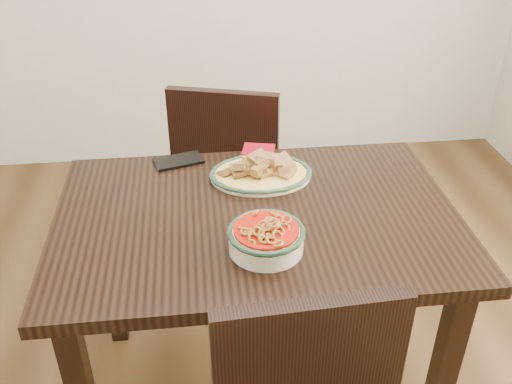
{
  "coord_description": "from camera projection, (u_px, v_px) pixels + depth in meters",
  "views": [
    {
      "loc": [
        -0.12,
        -1.39,
        1.67
      ],
      "look_at": [
        0.04,
        -0.02,
        0.81
      ],
      "focal_mm": 40.0,
      "sensor_mm": 36.0,
      "label": 1
    }
  ],
  "objects": [
    {
      "name": "floor",
      "position": [
        244.0,
        379.0,
        2.07
      ],
      "size": [
        3.5,
        3.5,
        0.0
      ],
      "primitive_type": "plane",
      "color": "#392512",
      "rests_on": "ground"
    },
    {
      "name": "dining_table",
      "position": [
        257.0,
        242.0,
        1.7
      ],
      "size": [
        1.16,
        0.77,
        0.75
      ],
      "color": "black",
      "rests_on": "ground"
    },
    {
      "name": "chair_far",
      "position": [
        231.0,
        170.0,
        2.36
      ],
      "size": [
        0.52,
        0.52,
        0.89
      ],
      "rotation": [
        0.0,
        0.0,
        2.85
      ],
      "color": "black",
      "rests_on": "ground"
    },
    {
      "name": "fish_plate",
      "position": [
        261.0,
        165.0,
        1.79
      ],
      "size": [
        0.32,
        0.25,
        0.11
      ],
      "color": "beige",
      "rests_on": "dining_table"
    },
    {
      "name": "noodle_bowl",
      "position": [
        266.0,
        236.0,
        1.48
      ],
      "size": [
        0.21,
        0.21,
        0.08
      ],
      "color": "silver",
      "rests_on": "dining_table"
    },
    {
      "name": "smartphone",
      "position": [
        179.0,
        161.0,
        1.9
      ],
      "size": [
        0.17,
        0.12,
        0.01
      ],
      "primitive_type": "cube",
      "rotation": [
        0.0,
        0.0,
        0.28
      ],
      "color": "black",
      "rests_on": "dining_table"
    },
    {
      "name": "napkin",
      "position": [
        259.0,
        151.0,
        1.95
      ],
      "size": [
        0.12,
        0.11,
        0.01
      ],
      "primitive_type": "cube",
      "rotation": [
        0.0,
        0.0,
        -0.22
      ],
      "color": "maroon",
      "rests_on": "dining_table"
    }
  ]
}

